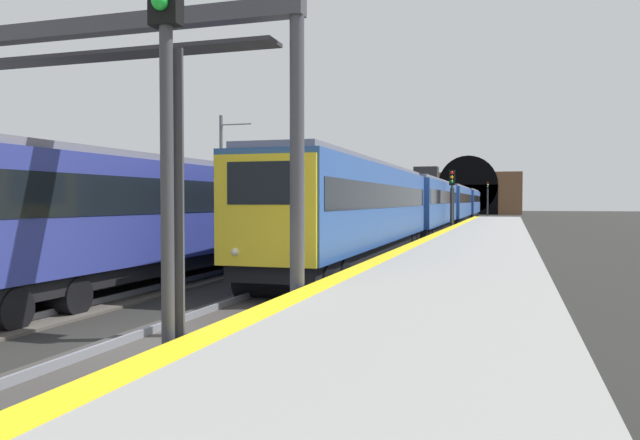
{
  "coord_description": "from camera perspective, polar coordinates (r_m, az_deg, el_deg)",
  "views": [
    {
      "loc": [
        -9.54,
        -5.85,
        2.6
      ],
      "look_at": [
        10.72,
        0.45,
        1.95
      ],
      "focal_mm": 34.78,
      "sensor_mm": 36.0,
      "label": 1
    }
  ],
  "objects": [
    {
      "name": "platform_right_edge_strip",
      "position": [
        10.28,
        -2.77,
        -7.25
      ],
      "size": [
        112.0,
        0.5,
        0.01
      ],
      "primitive_type": "cube",
      "color": "yellow",
      "rests_on": "platform_right"
    },
    {
      "name": "overhead_signal_gantry",
      "position": [
        14.03,
        -18.95,
        11.22
      ],
      "size": [
        0.7,
        8.72,
        6.46
      ],
      "color": "#3F3F47",
      "rests_on": "ground_plane"
    },
    {
      "name": "railway_signal_far",
      "position": [
        107.77,
        15.17,
        2.19
      ],
      "size": [
        0.39,
        0.38,
        5.83
      ],
      "rotation": [
        0.0,
        0.0,
        3.14
      ],
      "color": "#38383D",
      "rests_on": "ground_plane"
    },
    {
      "name": "railway_signal_mid",
      "position": [
        43.54,
        12.05,
        2.1
      ],
      "size": [
        0.39,
        0.38,
        4.72
      ],
      "rotation": [
        0.0,
        0.0,
        3.14
      ],
      "color": "#38383D",
      "rests_on": "ground_plane"
    },
    {
      "name": "train_main_approaching",
      "position": [
        54.54,
        11.12,
        1.47
      ],
      "size": [
        80.97,
        2.99,
        5.01
      ],
      "rotation": [
        0.0,
        0.0,
        3.15
      ],
      "color": "#264C99",
      "rests_on": "ground_plane"
    },
    {
      "name": "tunnel_portal",
      "position": [
        122.56,
        13.47,
        2.42
      ],
      "size": [
        2.29,
        19.89,
        11.24
      ],
      "color": "brown",
      "rests_on": "ground_plane"
    },
    {
      "name": "railway_signal_near",
      "position": [
        7.73,
        -13.87,
        7.97
      ],
      "size": [
        0.39,
        0.38,
        5.74
      ],
      "rotation": [
        0.0,
        0.0,
        3.14
      ],
      "color": "#38383D",
      "rests_on": "ground_plane"
    },
    {
      "name": "ground_plane",
      "position": [
        11.49,
        -14.14,
        -11.38
      ],
      "size": [
        320.0,
        320.0,
        0.0
      ],
      "primitive_type": "plane",
      "color": "black"
    },
    {
      "name": "train_adjacent_platform",
      "position": [
        38.59,
        1.55,
        1.2
      ],
      "size": [
        57.74,
        3.09,
        3.9
      ],
      "rotation": [
        0.0,
        0.0,
        -0.02
      ],
      "color": "navy",
      "rests_on": "ground_plane"
    },
    {
      "name": "track_main_line",
      "position": [
        11.48,
        -14.14,
        -11.18
      ],
      "size": [
        160.0,
        2.66,
        0.21
      ],
      "color": "#383533",
      "rests_on": "ground_plane"
    },
    {
      "name": "catenary_mast_near",
      "position": [
        39.47,
        -9.03,
        3.92
      ],
      "size": [
        0.22,
        2.16,
        7.96
      ],
      "color": "#595B60",
      "rests_on": "ground_plane"
    },
    {
      "name": "platform_right",
      "position": [
        9.88,
        8.46,
        -10.58
      ],
      "size": [
        112.0,
        4.53,
        0.99
      ],
      "primitive_type": "cube",
      "color": "gray",
      "rests_on": "ground_plane"
    }
  ]
}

